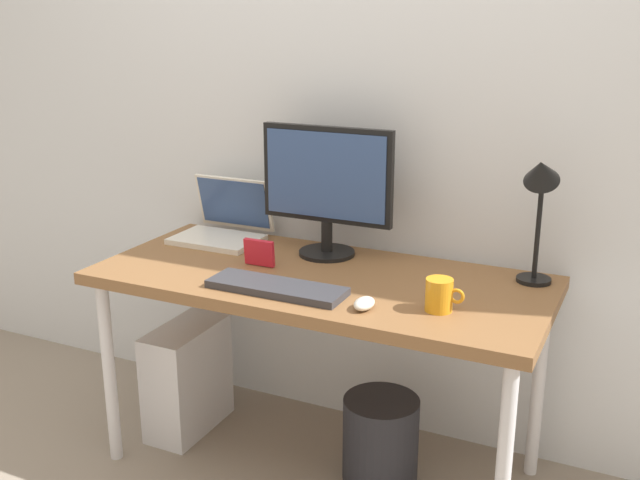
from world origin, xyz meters
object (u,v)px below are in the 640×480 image
at_px(monitor, 327,184).
at_px(desk_lamp, 540,191).
at_px(photo_frame, 259,253).
at_px(wastebasket, 381,439).
at_px(desk, 320,292).
at_px(mouse, 364,303).
at_px(laptop, 224,224).
at_px(keyboard, 277,288).
at_px(coffee_mug, 440,295).
at_px(computer_tower, 187,378).

xyz_separation_m(monitor, desk_lamp, (0.72, 0.00, 0.05)).
xyz_separation_m(photo_frame, wastebasket, (0.44, 0.03, -0.62)).
distance_m(desk, mouse, 0.33).
relative_size(laptop, keyboard, 0.73).
xyz_separation_m(desk, coffee_mug, (0.44, -0.13, 0.11)).
relative_size(desk, mouse, 16.63).
xyz_separation_m(laptop, keyboard, (0.45, -0.41, -0.05)).
distance_m(keyboard, mouse, 0.30).
bearing_deg(monitor, computer_tower, -159.38).
bearing_deg(desk, keyboard, -106.31).
relative_size(desk_lamp, keyboard, 0.98).
distance_m(keyboard, photo_frame, 0.25).
height_order(desk, monitor, monitor).
distance_m(desk, keyboard, 0.22).
bearing_deg(laptop, desk, -23.39).
height_order(photo_frame, computer_tower, photo_frame).
bearing_deg(monitor, keyboard, -88.11).
distance_m(desk_lamp, keyboard, 0.86).
xyz_separation_m(laptop, computer_tower, (-0.06, -0.21, -0.57)).
bearing_deg(monitor, laptop, 177.66).
xyz_separation_m(keyboard, mouse, (0.30, -0.02, 0.01)).
height_order(desk_lamp, photo_frame, desk_lamp).
bearing_deg(keyboard, mouse, -3.45).
height_order(coffee_mug, wastebasket, coffee_mug).
bearing_deg(keyboard, laptop, 137.48).
relative_size(laptop, computer_tower, 0.76).
bearing_deg(photo_frame, mouse, -23.65).
relative_size(desk, wastebasket, 4.99).
height_order(mouse, coffee_mug, coffee_mug).
bearing_deg(desk, mouse, -41.13).
relative_size(monitor, mouse, 5.35).
bearing_deg(computer_tower, laptop, 73.72).
xyz_separation_m(laptop, coffee_mug, (0.95, -0.35, -0.01)).
distance_m(coffee_mug, computer_tower, 1.17).
bearing_deg(computer_tower, coffee_mug, -8.21).
distance_m(laptop, computer_tower, 0.61).
height_order(laptop, coffee_mug, laptop).
relative_size(desk_lamp, coffee_mug, 3.76).
height_order(mouse, photo_frame, photo_frame).
distance_m(desk_lamp, computer_tower, 1.48).
xyz_separation_m(desk, keyboard, (-0.06, -0.19, 0.07)).
bearing_deg(mouse, coffee_mug, 21.86).
bearing_deg(coffee_mug, computer_tower, 171.79).
xyz_separation_m(desk, laptop, (-0.51, 0.22, 0.12)).
relative_size(desk, monitor, 3.11).
bearing_deg(coffee_mug, laptop, 159.74).
xyz_separation_m(monitor, laptop, (-0.44, 0.02, -0.20)).
height_order(monitor, keyboard, monitor).
relative_size(mouse, photo_frame, 0.82).
bearing_deg(desk_lamp, laptop, 179.14).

